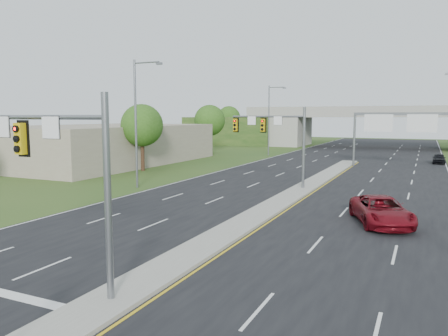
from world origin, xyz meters
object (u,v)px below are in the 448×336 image
signal_mast_far (278,134)px  car_far_c (439,159)px  signal_mast_near (53,160)px  overpass (375,130)px  car_far_a (381,211)px  sign_gantry (402,125)px

signal_mast_far → car_far_c: 31.07m
signal_mast_near → overpass: size_ratio=0.09×
signal_mast_far → signal_mast_near: bearing=-90.0°
car_far_a → signal_mast_near: bearing=-142.7°
sign_gantry → car_far_a: bearing=-89.0°
sign_gantry → car_far_a: 30.12m
signal_mast_near → signal_mast_far: size_ratio=1.00×
signal_mast_near → overpass: bearing=88.4°
signal_mast_near → car_far_c: (13.26, 52.81, -4.05)m
signal_mast_far → sign_gantry: size_ratio=0.60×
car_far_a → car_far_c: (3.81, 37.60, -0.14)m
signal_mast_near → car_far_a: size_ratio=1.22×
car_far_c → overpass: bearing=112.8°
signal_mast_far → car_far_a: signal_mast_far is taller
overpass → car_far_c: size_ratio=20.69×
overpass → car_far_a: size_ratio=13.94×
signal_mast_far → sign_gantry: signal_mast_far is taller
sign_gantry → car_far_c: sign_gantry is taller
car_far_a → car_far_c: car_far_a is taller
signal_mast_near → sign_gantry: signal_mast_near is taller
signal_mast_far → overpass: bearing=87.6°
sign_gantry → overpass: 35.75m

